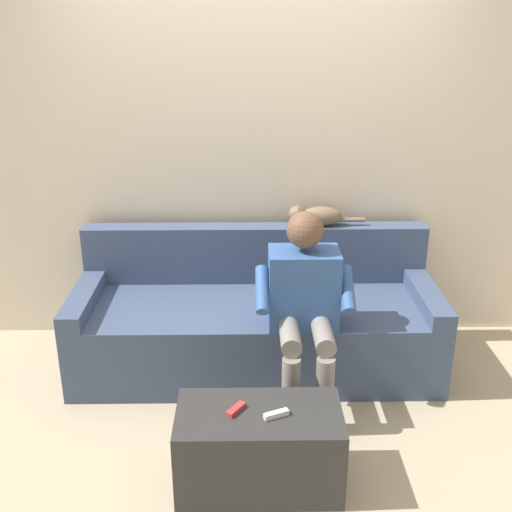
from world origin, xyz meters
The scene contains 8 objects.
ground_plane centered at (0.00, 0.60, 0.00)m, with size 8.00×8.00×0.00m, color tan.
back_wall centered at (0.00, -0.60, 1.40)m, with size 5.31×0.06×2.79m, color beige.
couch centered at (0.00, -0.12, 0.29)m, with size 2.25×0.85×0.84m.
coffee_table centered at (0.00, 1.00, 0.20)m, with size 0.78×0.41×0.40m.
person_solo_seated centered at (-0.27, 0.29, 0.65)m, with size 0.55×0.58×1.13m.
cat_on_backrest centered at (-0.40, -0.42, 0.91)m, with size 0.50×0.13×0.14m.
remote_white centered at (-0.08, 1.03, 0.41)m, with size 0.12×0.03×0.03m, color white.
remote_red centered at (0.11, 0.99, 0.41)m, with size 0.12×0.03×0.02m, color #B73333.
Camera 1 is at (0.05, 3.40, 2.13)m, focal length 43.29 mm.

